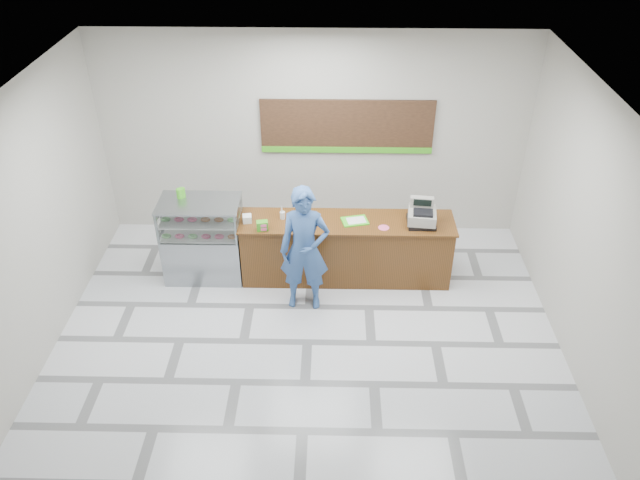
{
  "coord_description": "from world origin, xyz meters",
  "views": [
    {
      "loc": [
        0.32,
        -6.42,
        6.02
      ],
      "look_at": [
        0.16,
        0.9,
        1.12
      ],
      "focal_mm": 35.0,
      "sensor_mm": 36.0,
      "label": 1
    }
  ],
  "objects_px": {
    "sales_counter": "(346,249)",
    "customer": "(305,250)",
    "serving_tray": "(355,221)",
    "cash_register": "(422,215)",
    "display_case": "(203,239)"
  },
  "relations": [
    {
      "from": "sales_counter",
      "to": "serving_tray",
      "type": "distance_m",
      "value": 0.54
    },
    {
      "from": "sales_counter",
      "to": "customer",
      "type": "height_order",
      "value": "customer"
    },
    {
      "from": "sales_counter",
      "to": "customer",
      "type": "xyz_separation_m",
      "value": [
        -0.61,
        -0.69,
        0.46
      ]
    },
    {
      "from": "customer",
      "to": "display_case",
      "type": "bearing_deg",
      "value": 157.53
    },
    {
      "from": "serving_tray",
      "to": "sales_counter",
      "type": "bearing_deg",
      "value": 163.4
    },
    {
      "from": "serving_tray",
      "to": "customer",
      "type": "distance_m",
      "value": 1.0
    },
    {
      "from": "display_case",
      "to": "sales_counter",
      "type": "bearing_deg",
      "value": 0.01
    },
    {
      "from": "cash_register",
      "to": "customer",
      "type": "bearing_deg",
      "value": -152.93
    },
    {
      "from": "sales_counter",
      "to": "customer",
      "type": "relative_size",
      "value": 1.67
    },
    {
      "from": "cash_register",
      "to": "customer",
      "type": "height_order",
      "value": "customer"
    },
    {
      "from": "sales_counter",
      "to": "display_case",
      "type": "height_order",
      "value": "display_case"
    },
    {
      "from": "display_case",
      "to": "serving_tray",
      "type": "distance_m",
      "value": 2.37
    },
    {
      "from": "sales_counter",
      "to": "display_case",
      "type": "bearing_deg",
      "value": -179.99
    },
    {
      "from": "sales_counter",
      "to": "cash_register",
      "type": "xyz_separation_m",
      "value": [
        1.11,
        -0.04,
        0.66
      ]
    },
    {
      "from": "serving_tray",
      "to": "customer",
      "type": "relative_size",
      "value": 0.22
    }
  ]
}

